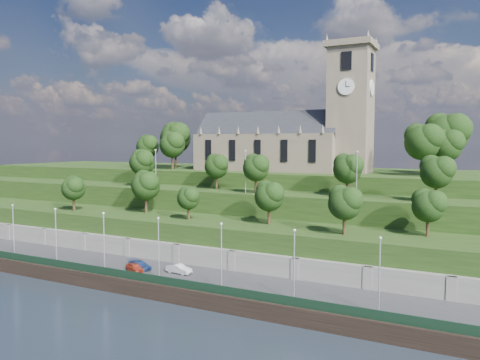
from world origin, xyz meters
The scene contains 17 objects.
ground centered at (0.00, 0.00, 0.00)m, with size 320.00×320.00×0.00m, color black.
promenade centered at (0.00, 6.00, 1.00)m, with size 160.00×12.00×2.00m, color #2D2D30.
quay_wall centered at (0.00, -0.05, 1.10)m, with size 160.00×0.50×2.20m, color black.
fence centered at (0.00, 0.60, 2.60)m, with size 160.00×0.10×1.20m, color black.
retaining_wall centered at (0.00, 11.97, 2.50)m, with size 160.00×2.10×5.00m.
embankment_lower centered at (0.00, 18.00, 4.00)m, with size 160.00×12.00×8.00m, color #1E3511.
embankment_upper centered at (0.00, 29.00, 6.00)m, with size 160.00×10.00×12.00m, color #1E3511.
hilltop centered at (0.00, 50.00, 7.50)m, with size 160.00×32.00×15.00m, color #1E3511.
church centered at (0.79, 45.98, 22.52)m, with size 38.60×12.35×27.60m.
trees_lower centered at (-0.45, 18.22, 12.81)m, with size 68.51×9.05×8.00m.
trees_upper centered at (2.61, 28.17, 17.00)m, with size 62.41×7.79×7.82m.
trees_hilltop centered at (3.56, 45.78, 22.10)m, with size 73.76×16.96×12.00m.
lamp_posts_promenade centered at (-2.00, 2.50, 7.05)m, with size 60.36×0.36×8.86m.
lamp_posts_upper centered at (0.00, 26.00, 16.52)m, with size 40.36×0.36×7.83m.
car_left centered at (-7.68, 4.18, 2.62)m, with size 1.47×3.66×1.25m, color #9C2D1A.
car_middle centered at (-1.26, 6.34, 2.67)m, with size 1.42×4.07×1.34m, color #A6A4A9.
car_right centered at (-7.87, 5.56, 2.64)m, with size 1.79×4.40×1.28m, color navy.
Camera 1 is at (37.00, -49.69, 21.14)m, focal length 35.00 mm.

